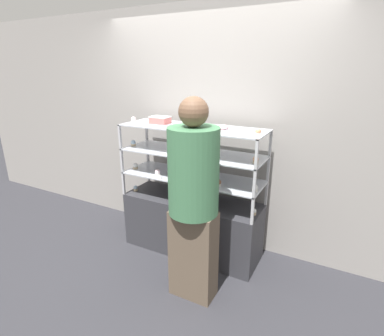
{
  "coord_description": "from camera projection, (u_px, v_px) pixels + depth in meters",
  "views": [
    {
      "loc": [
        1.38,
        -2.6,
        1.94
      ],
      "look_at": [
        0.0,
        0.0,
        0.97
      ],
      "focal_mm": 28.0,
      "sensor_mm": 36.0,
      "label": 1
    }
  ],
  "objects": [
    {
      "name": "cupcake_8",
      "position": [
        255.0,
        188.0,
        2.73
      ],
      "size": [
        0.06,
        0.06,
        0.07
      ],
      "color": "white",
      "rests_on": "display_riser_lower"
    },
    {
      "name": "customer_figure",
      "position": [
        193.0,
        198.0,
        2.44
      ],
      "size": [
        0.41,
        0.41,
        1.76
      ],
      "color": "brown",
      "rests_on": "ground_plane"
    },
    {
      "name": "display_riser_upper",
      "position": [
        192.0,
        128.0,
        2.97
      ],
      "size": [
        1.49,
        0.49,
        0.26
      ],
      "color": "#B7B7BC",
      "rests_on": "display_riser_middle"
    },
    {
      "name": "cupcake_9",
      "position": [
        133.0,
        143.0,
        3.29
      ],
      "size": [
        0.05,
        0.05,
        0.06
      ],
      "color": "#CCB28C",
      "rests_on": "display_riser_middle"
    },
    {
      "name": "price_tag_2",
      "position": [
        206.0,
        159.0,
        2.73
      ],
      "size": [
        0.04,
        0.0,
        0.04
      ],
      "color": "white",
      "rests_on": "display_riser_middle"
    },
    {
      "name": "cupcake_5",
      "position": [
        158.0,
        172.0,
        3.16
      ],
      "size": [
        0.06,
        0.06,
        0.07
      ],
      "color": "white",
      "rests_on": "display_riser_lower"
    },
    {
      "name": "cupcake_12",
      "position": [
        133.0,
        120.0,
        3.2
      ],
      "size": [
        0.05,
        0.05,
        0.06
      ],
      "color": "beige",
      "rests_on": "display_riser_upper"
    },
    {
      "name": "display_base",
      "position": [
        192.0,
        225.0,
        3.31
      ],
      "size": [
        1.49,
        0.49,
        0.62
      ],
      "color": "#333338",
      "rests_on": "ground_plane"
    },
    {
      "name": "price_tag_3",
      "position": [
        135.0,
        124.0,
        3.0
      ],
      "size": [
        0.04,
        0.0,
        0.04
      ],
      "color": "white",
      "rests_on": "display_riser_upper"
    },
    {
      "name": "price_tag_0",
      "position": [
        204.0,
        211.0,
        2.9
      ],
      "size": [
        0.04,
        0.0,
        0.04
      ],
      "color": "white",
      "rests_on": "display_base"
    },
    {
      "name": "sheet_cake_frosted",
      "position": [
        160.0,
        120.0,
        3.13
      ],
      "size": [
        0.2,
        0.14,
        0.07
      ],
      "color": "#C66660",
      "rests_on": "display_riser_upper"
    },
    {
      "name": "cupcake_13",
      "position": [
        184.0,
        126.0,
        2.85
      ],
      "size": [
        0.05,
        0.05,
        0.06
      ],
      "color": "white",
      "rests_on": "display_riser_upper"
    },
    {
      "name": "cupcake_2",
      "position": [
        210.0,
        202.0,
        3.06
      ],
      "size": [
        0.05,
        0.05,
        0.06
      ],
      "color": "beige",
      "rests_on": "display_base"
    },
    {
      "name": "cupcake_11",
      "position": [
        256.0,
        160.0,
        2.68
      ],
      "size": [
        0.05,
        0.05,
        0.06
      ],
      "color": "#CCB28C",
      "rests_on": "display_riser_middle"
    },
    {
      "name": "display_riser_middle",
      "position": [
        192.0,
        154.0,
        3.05
      ],
      "size": [
        1.49,
        0.49,
        0.26
      ],
      "color": "#B7B7BC",
      "rests_on": "display_riser_lower"
    },
    {
      "name": "display_riser_lower",
      "position": [
        192.0,
        178.0,
        3.13
      ],
      "size": [
        1.49,
        0.49,
        0.26
      ],
      "color": "#B7B7BC",
      "rests_on": "display_base"
    },
    {
      "name": "cupcake_10",
      "position": [
        191.0,
        150.0,
        3.0
      ],
      "size": [
        0.05,
        0.05,
        0.06
      ],
      "color": "white",
      "rests_on": "display_riser_middle"
    },
    {
      "name": "donut_glazed",
      "position": [
        222.0,
        127.0,
        2.86
      ],
      "size": [
        0.12,
        0.12,
        0.03
      ],
      "color": "#EFB2BC",
      "rests_on": "display_riser_upper"
    },
    {
      "name": "cupcake_0",
      "position": [
        136.0,
        188.0,
        3.42
      ],
      "size": [
        0.05,
        0.05,
        0.06
      ],
      "color": "#CCB28C",
      "rests_on": "display_base"
    },
    {
      "name": "ground_plane",
      "position": [
        192.0,
        249.0,
        3.4
      ],
      "size": [
        20.0,
        20.0,
        0.0
      ],
      "primitive_type": "plane",
      "color": "#2D2D33"
    },
    {
      "name": "cupcake_14",
      "position": [
        217.0,
        129.0,
        2.7
      ],
      "size": [
        0.05,
        0.05,
        0.06
      ],
      "color": "beige",
      "rests_on": "display_riser_upper"
    },
    {
      "name": "price_tag_1",
      "position": [
        160.0,
        177.0,
        3.04
      ],
      "size": [
        0.04,
        0.0,
        0.04
      ],
      "color": "white",
      "rests_on": "display_riser_lower"
    },
    {
      "name": "cupcake_1",
      "position": [
        171.0,
        195.0,
        3.24
      ],
      "size": [
        0.05,
        0.05,
        0.06
      ],
      "color": "white",
      "rests_on": "display_base"
    },
    {
      "name": "back_wall",
      "position": [
        209.0,
        130.0,
        3.32
      ],
      "size": [
        8.0,
        0.05,
        2.6
      ],
      "color": "gray",
      "rests_on": "ground_plane"
    },
    {
      "name": "cupcake_4",
      "position": [
        135.0,
        166.0,
        3.35
      ],
      "size": [
        0.06,
        0.06,
        0.07
      ],
      "color": "#CCB28C",
      "rests_on": "display_riser_lower"
    },
    {
      "name": "layer_cake_centerpiece",
      "position": [
        183.0,
        167.0,
        3.19
      ],
      "size": [
        0.17,
        0.17,
        0.14
      ],
      "color": "#C66660",
      "rests_on": "display_riser_lower"
    },
    {
      "name": "cupcake_6",
      "position": [
        189.0,
        175.0,
        3.06
      ],
      "size": [
        0.06,
        0.06,
        0.07
      ],
      "color": "beige",
      "rests_on": "display_riser_lower"
    },
    {
      "name": "cupcake_7",
      "position": [
        218.0,
        183.0,
        2.86
      ],
      "size": [
        0.06,
        0.06,
        0.07
      ],
      "color": "white",
      "rests_on": "display_riser_lower"
    },
    {
      "name": "cupcake_3",
      "position": [
        254.0,
        212.0,
        2.86
      ],
      "size": [
        0.05,
        0.05,
        0.06
      ],
      "color": "#CCB28C",
      "rests_on": "display_base"
    },
    {
      "name": "cupcake_15",
      "position": [
        258.0,
        132.0,
        2.57
      ],
      "size": [
        0.05,
        0.05,
        0.06
      ],
      "color": "beige",
      "rests_on": "display_riser_upper"
    }
  ]
}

